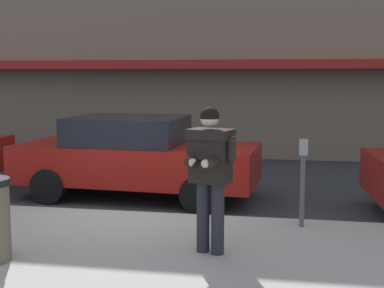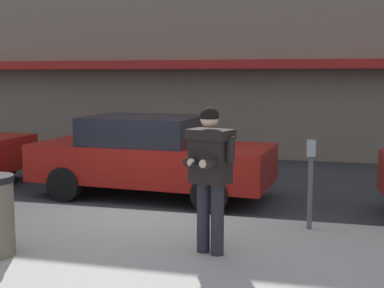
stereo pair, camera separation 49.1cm
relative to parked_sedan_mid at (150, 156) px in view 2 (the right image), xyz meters
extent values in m
plane|color=#2B2D30|center=(0.37, -1.35, -0.79)|extent=(80.00, 80.00, 0.00)
cube|color=#99968E|center=(1.37, -4.20, -0.72)|extent=(32.00, 5.30, 0.14)
cube|color=silver|center=(1.37, -1.30, -0.79)|extent=(28.00, 0.12, 0.01)
cube|color=maroon|center=(1.37, 4.80, 1.81)|extent=(26.60, 0.70, 0.24)
cylinder|color=black|center=(-3.89, 1.02, -0.47)|extent=(0.64, 0.22, 0.64)
cube|color=maroon|center=(0.04, 0.00, -0.12)|extent=(4.60, 2.09, 0.70)
cube|color=black|center=(-0.14, 0.01, 0.49)|extent=(2.16, 1.76, 0.52)
cylinder|color=black|center=(1.48, 0.77, -0.47)|extent=(0.65, 0.26, 0.64)
cylinder|color=black|center=(1.38, -0.94, -0.47)|extent=(0.65, 0.26, 0.64)
cylinder|color=black|center=(-1.30, 0.94, -0.47)|extent=(0.65, 0.26, 0.64)
cylinder|color=black|center=(-1.40, -0.77, -0.47)|extent=(0.65, 0.26, 0.64)
cylinder|color=#23232B|center=(2.02, -3.36, -0.21)|extent=(0.16, 0.16, 0.88)
cylinder|color=#23232B|center=(1.83, -3.29, -0.21)|extent=(0.16, 0.16, 0.88)
cube|color=black|center=(1.93, -3.32, 0.55)|extent=(0.53, 0.43, 0.64)
cube|color=black|center=(1.93, -3.32, 0.82)|extent=(0.60, 0.49, 0.12)
cylinder|color=black|center=(2.19, -3.41, 0.66)|extent=(0.11, 0.11, 0.30)
cylinder|color=black|center=(2.02, -3.52, 0.51)|extent=(0.19, 0.32, 0.10)
sphere|color=beige|center=(1.91, -3.63, 0.51)|extent=(0.10, 0.10, 0.10)
cylinder|color=black|center=(1.67, -3.24, 0.66)|extent=(0.11, 0.11, 0.30)
cylinder|color=black|center=(1.74, -3.43, 0.51)|extent=(0.19, 0.32, 0.10)
sphere|color=beige|center=(1.76, -3.58, 0.51)|extent=(0.10, 0.10, 0.10)
cube|color=black|center=(1.82, -3.65, 0.51)|extent=(0.12, 0.16, 0.07)
sphere|color=beige|center=(1.92, -3.35, 1.01)|extent=(0.22, 0.22, 0.22)
sphere|color=black|center=(1.92, -3.35, 1.04)|extent=(0.23, 0.23, 0.23)
cylinder|color=#4C4C51|center=(3.06, -1.95, -0.13)|extent=(0.07, 0.07, 1.05)
cube|color=gray|center=(3.06, -1.95, 0.51)|extent=(0.12, 0.18, 0.22)
camera|label=1|loc=(2.85, -9.62, 1.52)|focal=50.00mm
camera|label=2|loc=(3.33, -9.51, 1.52)|focal=50.00mm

